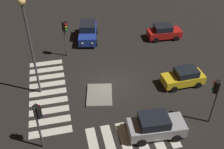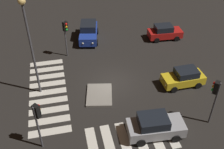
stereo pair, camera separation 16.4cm
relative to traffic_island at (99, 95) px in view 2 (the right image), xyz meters
The scene contains 12 objects.
ground_plane 2.03m from the traffic_island, 134.64° to the left, with size 80.00×80.00×0.00m, color black.
traffic_island is the anchor object (origin of this frame).
car_red 12.26m from the traffic_island, 131.85° to the left, with size 1.97×3.92×1.67m.
car_blue 9.99m from the traffic_island, behind, with size 4.69×2.75×1.94m.
car_silver 6.05m from the traffic_island, 31.72° to the left, with size 2.18×4.25×1.81m.
car_yellow 7.68m from the traffic_island, 88.79° to the left, with size 1.86×3.82×1.64m.
traffic_light_north 9.40m from the traffic_island, 57.76° to the left, with size 0.54×0.54×3.90m.
traffic_light_south 7.71m from the traffic_island, 163.47° to the right, with size 0.53×0.54×3.95m.
traffic_light_east 7.01m from the traffic_island, 47.98° to the right, with size 0.54×0.53×3.81m.
street_lamp 7.70m from the traffic_island, 108.53° to the right, with size 0.56×0.56×8.57m.
crosswalk_near 4.54m from the traffic_island, 108.31° to the right, with size 9.90×3.20×0.02m.
crosswalk_side 5.26m from the traffic_island, 15.96° to the left, with size 3.20×6.45×0.02m.
Camera 2 is at (18.68, -4.19, 15.49)m, focal length 43.18 mm.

